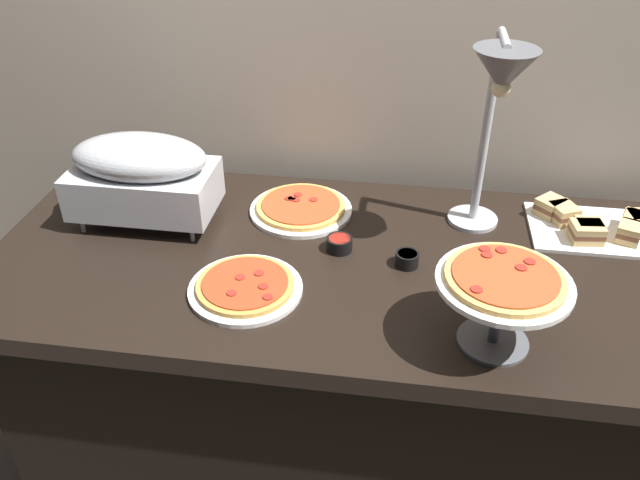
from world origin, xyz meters
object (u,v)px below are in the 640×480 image
pizza_plate_front (301,208)px  pizza_plate_raised_stand (503,287)px  sauce_cup_near (339,243)px  chafing_dish (142,174)px  sandwich_platter (598,225)px  sauce_cup_far (407,259)px  heat_lamp (499,92)px  pizza_plate_center (245,287)px

pizza_plate_front → pizza_plate_raised_stand: bearing=-43.4°
pizza_plate_raised_stand → sauce_cup_near: 0.50m
chafing_dish → sandwich_platter: chafing_dish is taller
sauce_cup_near → sauce_cup_far: size_ratio=1.14×
heat_lamp → sauce_cup_far: 0.46m
pizza_plate_center → sauce_cup_far: 0.42m
pizza_plate_front → pizza_plate_center: 0.39m
chafing_dish → heat_lamp: bearing=0.7°
heat_lamp → sauce_cup_near: 0.55m
chafing_dish → heat_lamp: (0.91, 0.01, 0.28)m
pizza_plate_front → sauce_cup_near: size_ratio=4.30×
pizza_plate_center → sandwich_platter: 0.98m
heat_lamp → pizza_plate_front: (-0.49, 0.09, -0.41)m
sauce_cup_far → sauce_cup_near: bearing=166.1°
pizza_plate_front → sandwich_platter: bearing=0.6°
pizza_plate_front → heat_lamp: bearing=-10.6°
heat_lamp → sandwich_platter: size_ratio=1.50×
sauce_cup_near → pizza_plate_center: bearing=-134.1°
pizza_plate_center → pizza_plate_raised_stand: bearing=-9.5°
pizza_plate_center → pizza_plate_front: bearing=79.9°
chafing_dish → sauce_cup_near: chafing_dish is taller
pizza_plate_center → sauce_cup_far: sauce_cup_far is taller
sandwich_platter → chafing_dish: bearing=-174.8°
sauce_cup_near → sauce_cup_far: bearing=-13.9°
chafing_dish → pizza_plate_front: (0.42, 0.10, -0.13)m
sandwich_platter → pizza_plate_center: bearing=-156.2°
chafing_dish → pizza_plate_raised_stand: (0.93, -0.38, 0.01)m
pizza_plate_center → sauce_cup_near: bearing=45.9°
heat_lamp → sauce_cup_far: size_ratio=9.02×
pizza_plate_front → pizza_plate_raised_stand: size_ratio=1.05×
chafing_dish → pizza_plate_center: chafing_dish is taller
pizza_plate_front → sauce_cup_far: 0.38m
sauce_cup_far → chafing_dish: bearing=170.9°
pizza_plate_raised_stand → sauce_cup_near: pizza_plate_raised_stand is taller
pizza_plate_center → pizza_plate_raised_stand: 0.60m
pizza_plate_raised_stand → pizza_plate_front: bearing=136.6°
pizza_plate_front → sauce_cup_near: (0.13, -0.18, 0.01)m
chafing_dish → pizza_plate_front: 0.45m
chafing_dish → sandwich_platter: 1.26m
heat_lamp → pizza_plate_center: heat_lamp is taller
pizza_plate_raised_stand → sauce_cup_far: bearing=126.9°
chafing_dish → sandwich_platter: bearing=5.2°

